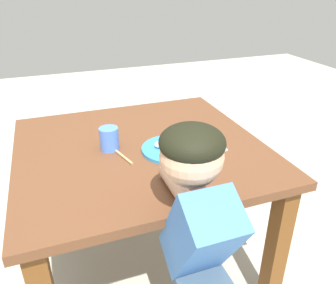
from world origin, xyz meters
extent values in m
plane|color=#AFAF9D|center=(0.00, 0.00, 0.00)|extent=(8.00, 8.00, 0.00)
cube|color=brown|center=(0.00, 0.00, 0.67)|extent=(1.04, 0.99, 0.04)
cube|color=brown|center=(0.45, -0.43, 0.33)|extent=(0.07, 0.07, 0.65)
cube|color=brown|center=(-0.45, 0.43, 0.33)|extent=(0.07, 0.07, 0.65)
cube|color=brown|center=(0.45, 0.43, 0.33)|extent=(0.07, 0.07, 0.65)
cylinder|color=#3281BE|center=(0.11, -0.09, 0.70)|extent=(0.25, 0.25, 0.01)
ellipsoid|color=yellow|center=(0.15, -0.10, 0.72)|extent=(0.08, 0.10, 0.04)
ellipsoid|color=red|center=(0.15, -0.13, 0.72)|extent=(0.05, 0.04, 0.03)
ellipsoid|color=red|center=(0.17, -0.12, 0.71)|extent=(0.03, 0.03, 0.02)
ellipsoid|color=red|center=(0.18, -0.08, 0.72)|extent=(0.03, 0.04, 0.03)
ellipsoid|color=white|center=(0.07, -0.07, 0.72)|extent=(0.05, 0.04, 0.03)
cube|color=silver|center=(0.32, -0.11, 0.69)|extent=(0.03, 0.13, 0.01)
cube|color=silver|center=(0.31, -0.02, 0.69)|extent=(0.03, 0.04, 0.01)
cylinder|color=silver|center=(0.31, 0.02, 0.69)|extent=(0.01, 0.04, 0.00)
cylinder|color=silver|center=(0.30, 0.02, 0.69)|extent=(0.01, 0.04, 0.00)
cylinder|color=silver|center=(0.29, 0.02, 0.69)|extent=(0.01, 0.04, 0.00)
cylinder|color=tan|center=(-0.10, -0.06, 0.69)|extent=(0.06, 0.17, 0.01)
ellipsoid|color=tan|center=(-0.13, 0.04, 0.70)|extent=(0.05, 0.05, 0.02)
cylinder|color=#4979E0|center=(-0.13, 0.02, 0.74)|extent=(0.08, 0.08, 0.10)
cube|color=#3F72BF|center=(0.02, -0.57, 0.66)|extent=(0.16, 0.29, 0.36)
sphere|color=#D8A884|center=(0.02, -0.49, 0.89)|extent=(0.19, 0.19, 0.19)
ellipsoid|color=black|center=(0.02, -0.49, 0.93)|extent=(0.19, 0.19, 0.10)
cylinder|color=#D8A884|center=(0.02, -0.38, 0.72)|extent=(0.05, 0.22, 0.05)
camera|label=1|loc=(-0.33, -1.26, 1.36)|focal=35.84mm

